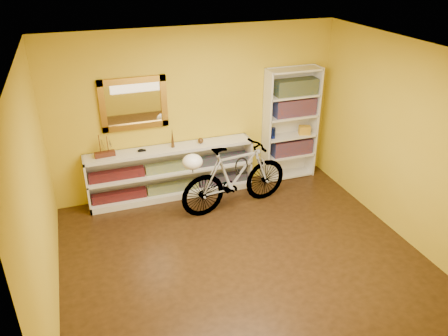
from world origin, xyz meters
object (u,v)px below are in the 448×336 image
object	(u,v)px
console_unit	(172,172)
bookcase	(291,125)
bicycle	(235,177)
helmet	(192,162)

from	to	relation	value
console_unit	bookcase	world-z (taller)	bookcase
console_unit	bicycle	size ratio (longest dim) A/B	1.46
console_unit	bicycle	distance (m)	1.05
console_unit	helmet	bearing A→B (deg)	-78.44
console_unit	bookcase	size ratio (longest dim) A/B	1.37
helmet	bicycle	bearing A→B (deg)	8.17
bicycle	console_unit	bearing A→B (deg)	43.96
bookcase	bicycle	distance (m)	1.46
bicycle	bookcase	bearing A→B (deg)	-69.62
bookcase	helmet	world-z (taller)	bookcase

